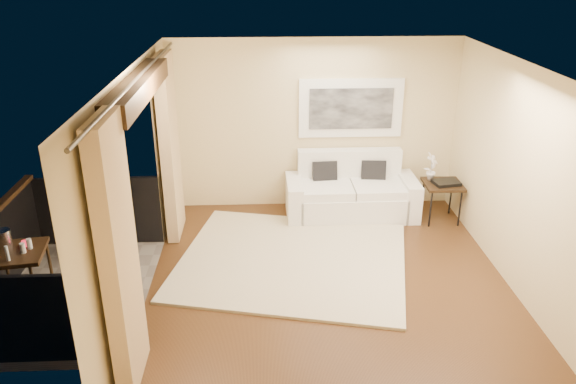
{
  "coord_description": "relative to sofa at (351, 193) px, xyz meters",
  "views": [
    {
      "loc": [
        -0.81,
        -6.0,
        3.85
      ],
      "look_at": [
        -0.5,
        0.53,
        1.05
      ],
      "focal_mm": 35.0,
      "sensor_mm": 36.0,
      "label": 1
    }
  ],
  "objects": [
    {
      "name": "floor",
      "position": [
        -0.57,
        -2.09,
        -0.35
      ],
      "size": [
        5.0,
        5.0,
        0.0
      ],
      "primitive_type": "plane",
      "color": "#4C2F16",
      "rests_on": "ground"
    },
    {
      "name": "room_shell",
      "position": [
        -2.7,
        -2.09,
        2.17
      ],
      "size": [
        5.0,
        6.4,
        5.0
      ],
      "color": "white",
      "rests_on": "ground"
    },
    {
      "name": "balcony",
      "position": [
        -3.88,
        -2.09,
        -0.17
      ],
      "size": [
        1.81,
        2.6,
        1.17
      ],
      "color": "#605B56",
      "rests_on": "ground"
    },
    {
      "name": "curtains",
      "position": [
        -2.68,
        -2.09,
        0.99
      ],
      "size": [
        0.16,
        4.8,
        2.64
      ],
      "color": "#D8B684",
      "rests_on": "ground"
    },
    {
      "name": "artwork",
      "position": [
        0.0,
        0.37,
        1.27
      ],
      "size": [
        1.62,
        0.07,
        0.92
      ],
      "color": "white",
      "rests_on": "room_shell"
    },
    {
      "name": "rug",
      "position": [
        -1.0,
        -1.49,
        -0.33
      ],
      "size": [
        3.48,
        3.19,
        0.04
      ],
      "primitive_type": "cube",
      "rotation": [
        0.0,
        0.0,
        -0.22
      ],
      "color": "beige",
      "rests_on": "floor"
    },
    {
      "name": "sofa",
      "position": [
        0.0,
        0.0,
        0.0
      ],
      "size": [
        2.04,
        0.9,
        0.98
      ],
      "rotation": [
        0.0,
        0.0,
        0.01
      ],
      "color": "white",
      "rests_on": "floor"
    },
    {
      "name": "side_table",
      "position": [
        1.36,
        -0.31,
        0.21
      ],
      "size": [
        0.57,
        0.57,
        0.61
      ],
      "rotation": [
        0.0,
        0.0,
        -0.02
      ],
      "color": "black",
      "rests_on": "floor"
    },
    {
      "name": "tray",
      "position": [
        1.39,
        -0.35,
        0.29
      ],
      "size": [
        0.42,
        0.34,
        0.05
      ],
      "primitive_type": "cube",
      "rotation": [
        0.0,
        0.0,
        0.18
      ],
      "color": "black",
      "rests_on": "side_table"
    },
    {
      "name": "orchid",
      "position": [
        1.2,
        -0.17,
        0.49
      ],
      "size": [
        0.27,
        0.28,
        0.44
      ],
      "primitive_type": "imported",
      "rotation": [
        0.0,
        0.0,
        0.82
      ],
      "color": "white",
      "rests_on": "side_table"
    },
    {
      "name": "bistro_table",
      "position": [
        -4.2,
        -2.41,
        0.32
      ],
      "size": [
        0.72,
        0.72,
        0.74
      ],
      "rotation": [
        0.0,
        0.0,
        0.15
      ],
      "color": "black",
      "rests_on": "balcony"
    },
    {
      "name": "balcony_chair_far",
      "position": [
        -3.45,
        -1.3,
        0.18
      ],
      "size": [
        0.51,
        0.51,
        0.92
      ],
      "rotation": [
        0.0,
        0.0,
        3.48
      ],
      "color": "black",
      "rests_on": "balcony"
    },
    {
      "name": "balcony_chair_near",
      "position": [
        -3.3,
        -2.96,
        0.23
      ],
      "size": [
        0.54,
        0.54,
        0.99
      ],
      "rotation": [
        0.0,
        0.0,
        -0.31
      ],
      "color": "black",
      "rests_on": "balcony"
    },
    {
      "name": "ice_bucket",
      "position": [
        -4.36,
        -2.27,
        0.5
      ],
      "size": [
        0.18,
        0.18,
        0.2
      ],
      "primitive_type": "cylinder",
      "color": "silver",
      "rests_on": "bistro_table"
    },
    {
      "name": "candle",
      "position": [
        -4.13,
        -2.29,
        0.43
      ],
      "size": [
        0.06,
        0.06,
        0.07
      ],
      "primitive_type": "cylinder",
      "color": "red",
      "rests_on": "bistro_table"
    },
    {
      "name": "vase",
      "position": [
        -4.18,
        -2.61,
        0.49
      ],
      "size": [
        0.04,
        0.04,
        0.18
      ],
      "primitive_type": "cylinder",
      "color": "white",
      "rests_on": "bistro_table"
    },
    {
      "name": "glass_a",
      "position": [
        -4.08,
        -2.44,
        0.46
      ],
      "size": [
        0.06,
        0.06,
        0.12
      ],
      "primitive_type": "cylinder",
      "color": "silver",
      "rests_on": "bistro_table"
    },
    {
      "name": "glass_b",
      "position": [
        -4.05,
        -2.34,
        0.46
      ],
      "size": [
        0.06,
        0.06,
        0.12
      ],
      "primitive_type": "cylinder",
      "color": "silver",
      "rests_on": "bistro_table"
    }
  ]
}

